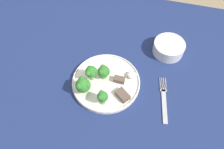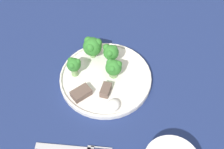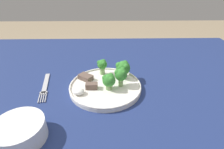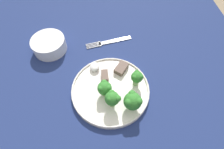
# 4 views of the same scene
# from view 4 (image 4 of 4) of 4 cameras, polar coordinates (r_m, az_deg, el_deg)

# --- Properties ---
(ground_plane) EXTENTS (8.00, 8.00, 0.00)m
(ground_plane) POSITION_cam_4_polar(r_m,az_deg,el_deg) (1.23, -0.25, -21.10)
(ground_plane) COLOR #9E896B
(table) EXTENTS (1.38, 1.05, 0.72)m
(table) POSITION_cam_4_polar(r_m,az_deg,el_deg) (0.63, -0.46, -8.89)
(table) COLOR navy
(table) RESTS_ON ground_plane
(dinner_plate) EXTENTS (0.24, 0.24, 0.02)m
(dinner_plate) POSITION_cam_4_polar(r_m,az_deg,el_deg) (0.55, -0.74, -4.84)
(dinner_plate) COLOR white
(dinner_plate) RESTS_ON table
(fork) EXTENTS (0.05, 0.18, 0.00)m
(fork) POSITION_cam_4_polar(r_m,az_deg,el_deg) (0.68, -0.94, 10.59)
(fork) COLOR #B2B2B7
(fork) RESTS_ON table
(cream_bowl) EXTENTS (0.12, 0.12, 0.05)m
(cream_bowl) POSITION_cam_4_polar(r_m,az_deg,el_deg) (0.68, -19.81, 9.07)
(cream_bowl) COLOR white
(cream_bowl) RESTS_ON table
(broccoli_floret_near_rim_left) EXTENTS (0.05, 0.05, 0.06)m
(broccoli_floret_near_rim_left) POSITION_cam_4_polar(r_m,az_deg,el_deg) (0.49, 6.75, -8.57)
(broccoli_floret_near_rim_left) COLOR #7FA866
(broccoli_floret_near_rim_left) RESTS_ON dinner_plate
(broccoli_floret_center_left) EXTENTS (0.04, 0.04, 0.06)m
(broccoli_floret_center_left) POSITION_cam_4_polar(r_m,az_deg,el_deg) (0.53, 8.13, -0.93)
(broccoli_floret_center_left) COLOR #7FA866
(broccoli_floret_center_left) RESTS_ON dinner_plate
(broccoli_floret_back_left) EXTENTS (0.04, 0.04, 0.05)m
(broccoli_floret_back_left) POSITION_cam_4_polar(r_m,az_deg,el_deg) (0.51, -2.44, -4.49)
(broccoli_floret_back_left) COLOR #7FA866
(broccoli_floret_back_left) RESTS_ON dinner_plate
(broccoli_floret_front_left) EXTENTS (0.04, 0.04, 0.06)m
(broccoli_floret_front_left) POSITION_cam_4_polar(r_m,az_deg,el_deg) (0.48, 0.49, -7.81)
(broccoli_floret_front_left) COLOR #7FA866
(broccoli_floret_front_left) RESTS_ON dinner_plate
(meat_slice_front_slice) EXTENTS (0.04, 0.02, 0.02)m
(meat_slice_front_slice) POSITION_cam_4_polar(r_m,az_deg,el_deg) (0.56, -2.37, -0.48)
(meat_slice_front_slice) COLOR brown
(meat_slice_front_slice) RESTS_ON dinner_plate
(meat_slice_middle_slice) EXTENTS (0.06, 0.05, 0.02)m
(meat_slice_middle_slice) POSITION_cam_4_polar(r_m,az_deg,el_deg) (0.58, 3.06, 2.09)
(meat_slice_middle_slice) COLOR brown
(meat_slice_middle_slice) RESTS_ON dinner_plate
(sauce_dollop) EXTENTS (0.04, 0.03, 0.02)m
(sauce_dollop) POSITION_cam_4_polar(r_m,az_deg,el_deg) (0.58, -5.67, 2.48)
(sauce_dollop) COLOR white
(sauce_dollop) RESTS_ON dinner_plate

